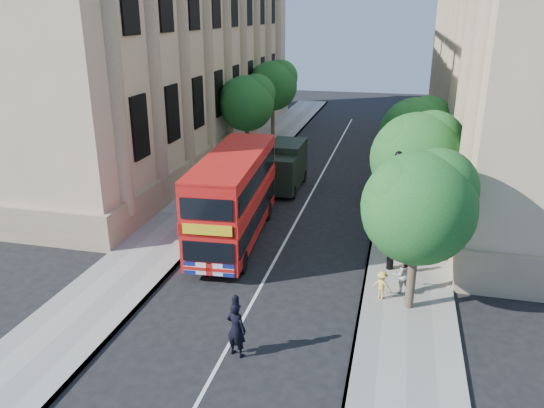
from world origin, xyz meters
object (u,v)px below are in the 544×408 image
Objects in this scene: lamp_post at (394,216)px; police_constable at (236,329)px; woman_pedestrian at (401,274)px; box_van at (284,168)px; double_decker_bus at (234,195)px.

police_constable is (-4.59, -7.19, -1.55)m from lamp_post.
lamp_post reaches higher than woman_pedestrian.
lamp_post is 3.40× the size of woman_pedestrian.
woman_pedestrian is at bearing -115.93° from police_constable.
box_van is at bearing -64.77° from police_constable.
double_decker_bus is 8.68m from woman_pedestrian.
box_van reaches higher than police_constable.
double_decker_bus reaches higher than police_constable.
double_decker_bus is at bearing -93.97° from box_van.
box_van is (-6.80, 9.84, -1.12)m from lamp_post.
box_van is at bearing 124.64° from lamp_post.
lamp_post is 0.56× the size of double_decker_bus.
lamp_post is 8.67m from police_constable.
woman_pedestrian is (0.45, -1.93, -1.63)m from lamp_post.
box_van is 17.18m from police_constable.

